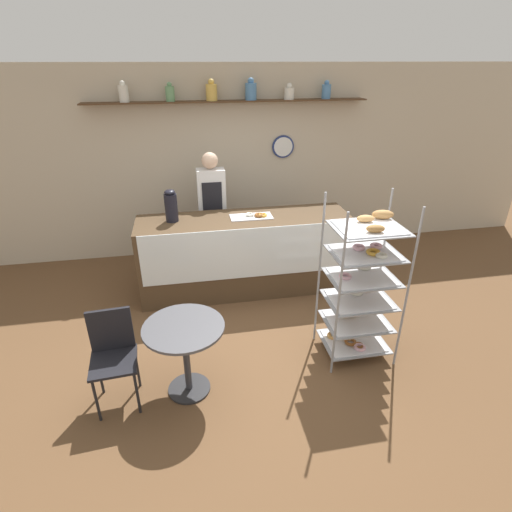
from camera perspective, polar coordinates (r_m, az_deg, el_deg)
ground_plane at (r=4.37m, az=1.02°, el=-12.36°), size 14.00×14.00×0.00m
back_wall at (r=6.04m, az=-3.72°, el=13.25°), size 10.00×0.30×2.70m
display_counter at (r=5.09m, az=-1.59°, el=0.29°), size 2.62×0.71×0.99m
pastry_rack at (r=3.97m, az=14.78°, el=-4.12°), size 0.68×0.55×1.65m
person_worker at (r=5.45m, az=-6.28°, el=6.80°), size 0.37×0.23×1.67m
cafe_table at (r=3.58m, az=-10.12°, el=-12.11°), size 0.70×0.70×0.71m
cafe_chair at (r=3.68m, az=-19.79°, el=-12.35°), size 0.41×0.41×0.87m
coffee_carafe at (r=4.84m, az=-12.04°, el=7.00°), size 0.15×0.15×0.39m
donut_tray_counter at (r=4.91m, az=-0.31°, el=5.75°), size 0.51×0.25×0.05m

